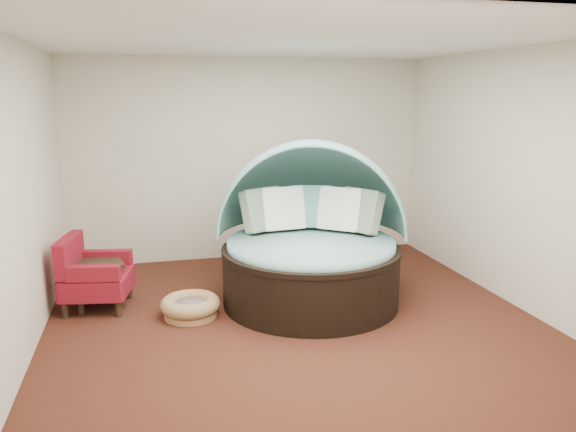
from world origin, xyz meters
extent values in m
plane|color=#462014|center=(0.00, 0.00, 0.00)|extent=(5.00, 5.00, 0.00)
plane|color=beige|center=(0.00, 2.50, 1.40)|extent=(5.00, 0.00, 5.00)
plane|color=beige|center=(0.00, -2.50, 1.40)|extent=(5.00, 0.00, 5.00)
plane|color=beige|center=(-2.50, 0.00, 1.40)|extent=(0.00, 5.00, 5.00)
plane|color=beige|center=(2.50, 0.00, 1.40)|extent=(0.00, 5.00, 5.00)
plane|color=white|center=(0.00, 0.00, 2.80)|extent=(5.00, 5.00, 0.00)
cylinder|color=black|center=(0.31, 0.48, 0.30)|extent=(2.45, 2.45, 0.60)
cylinder|color=black|center=(0.31, 0.48, 0.62)|extent=(2.48, 2.48, 0.05)
cylinder|color=#7DA9B6|center=(0.31, 0.48, 0.67)|extent=(2.31, 2.31, 0.13)
cube|color=#366247|center=(-0.13, 0.98, 0.99)|extent=(0.58, 0.49, 0.52)
cube|color=white|center=(0.11, 0.97, 0.99)|extent=(0.53, 0.33, 0.52)
cube|color=#5EA4A4|center=(0.47, 1.00, 0.99)|extent=(0.56, 0.42, 0.52)
cube|color=white|center=(0.75, 0.78, 0.99)|extent=(0.57, 0.54, 0.52)
cube|color=#366247|center=(0.96, 0.64, 0.99)|extent=(0.49, 0.58, 0.52)
cylinder|color=olive|center=(-1.04, 0.39, 0.03)|extent=(0.60, 0.60, 0.06)
torus|color=olive|center=(-1.04, 0.39, 0.14)|extent=(0.68, 0.68, 0.16)
cylinder|color=slate|center=(-1.04, 0.39, 0.12)|extent=(0.40, 0.40, 0.10)
cylinder|color=black|center=(-2.32, 0.68, 0.08)|extent=(0.08, 0.08, 0.17)
cylinder|color=black|center=(-2.22, 1.22, 0.08)|extent=(0.08, 0.08, 0.17)
cylinder|color=black|center=(-1.78, 0.58, 0.08)|extent=(0.08, 0.08, 0.17)
cylinder|color=black|center=(-1.68, 1.12, 0.08)|extent=(0.08, 0.08, 0.17)
cube|color=maroon|center=(-2.00, 0.90, 0.29)|extent=(0.81, 0.81, 0.24)
cube|color=maroon|center=(-2.27, 0.95, 0.61)|extent=(0.25, 0.70, 0.41)
cube|color=maroon|center=(-2.01, 0.60, 0.49)|extent=(0.57, 0.21, 0.17)
cube|color=maroon|center=(-1.90, 1.18, 0.49)|extent=(0.57, 0.21, 0.17)
cube|color=black|center=(-2.00, 0.99, 0.49)|extent=(0.61, 0.61, 0.04)
cube|color=black|center=(-2.00, 0.99, 0.13)|extent=(0.54, 0.54, 0.03)
cube|color=black|center=(-2.17, 0.74, 0.23)|extent=(0.06, 0.06, 0.47)
cube|color=black|center=(-2.24, 1.16, 0.23)|extent=(0.06, 0.06, 0.47)
cube|color=black|center=(-1.76, 0.82, 0.23)|extent=(0.06, 0.06, 0.47)
cube|color=black|center=(-1.83, 1.23, 0.23)|extent=(0.06, 0.06, 0.47)
camera|label=1|loc=(-1.41, -5.28, 2.32)|focal=35.00mm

